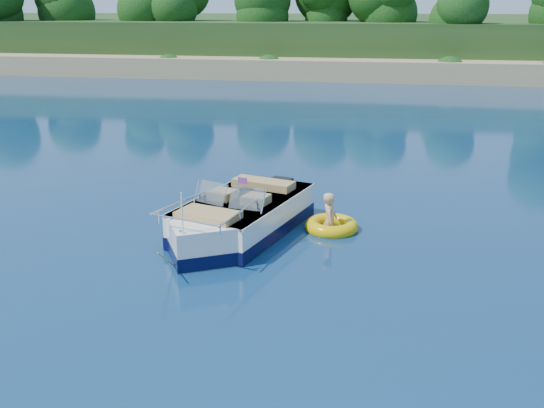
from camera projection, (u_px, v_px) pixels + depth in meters
The scene contains 6 objects.
ground at pixel (237, 297), 11.59m from camera, with size 160.00×160.00×0.00m, color #0A2249.
shoreline at pixel (362, 44), 70.91m from camera, with size 170.00×59.00×6.00m.
treeline at pixel (355, 2), 48.19m from camera, with size 150.00×7.12×8.19m.
motorboat at pixel (237, 221), 14.53m from camera, with size 3.09×5.68×1.94m.
tow_tube at pixel (331, 226), 15.04m from camera, with size 1.35×1.35×0.35m.
boy at pixel (329, 230), 15.04m from camera, with size 0.56×0.37×1.54m, color tan.
Camera 1 is at (2.50, -10.17, 5.31)m, focal length 40.00 mm.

